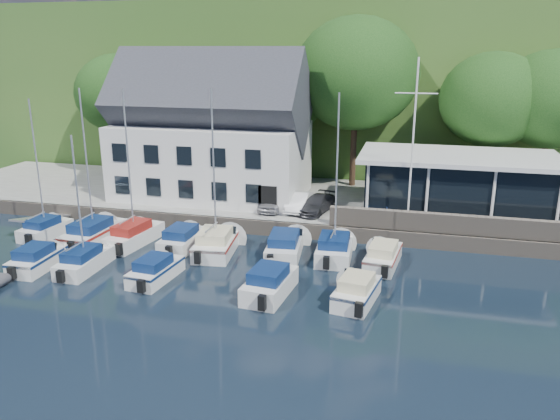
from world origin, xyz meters
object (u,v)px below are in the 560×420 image
Objects in this scene: boat_r1_0 at (39,176)px; boat_r1_1 at (87,171)px; boat_r1_6 at (337,184)px; car_white at (299,202)px; flagpole at (413,145)px; boat_r2_1 at (78,198)px; boat_r2_2 at (156,268)px; boat_r2_0 at (37,257)px; car_dgrey at (317,204)px; boat_r2_3 at (270,280)px; boat_r2_4 at (357,289)px; boat_r1_4 at (214,178)px; club_pavilion at (457,184)px; car_silver at (275,200)px; boat_r1_3 at (183,237)px; boat_r1_5 at (285,243)px; boat_r1_7 at (383,254)px; car_blue at (378,209)px; boat_r1_2 at (129,175)px; harbor_building at (211,139)px.

boat_r1_0 is 0.88× the size of boat_r1_1.
boat_r1_0 is 0.90× the size of boat_r1_6.
car_white is 0.35× the size of flagpole.
boat_r2_1 is 1.61× the size of boat_r2_2.
boat_r1_6 reaches higher than boat_r2_0.
boat_r2_3 is (-0.27, -11.54, -0.81)m from car_dgrey.
boat_r1_0 is 21.84m from boat_r2_4.
car_dgrey is 0.48× the size of boat_r2_1.
boat_r1_6 is at bearing -55.72° from car_dgrey.
boat_r2_1 is (-6.25, -4.27, -0.51)m from boat_r1_4.
club_pavilion is 14.73m from boat_r2_4.
car_silver is at bearing 128.18° from boat_r1_6.
boat_r1_3 is 6.48m from boat_r1_5.
boat_r1_1 is 18.74m from boat_r1_7.
car_blue is 5.96m from boat_r1_7.
boat_r1_5 is at bearing -82.93° from car_white.
boat_r1_6 is 1.76× the size of boat_r2_2.
club_pavilion is 27.04m from boat_r2_0.
flagpole reaches higher than car_white.
boat_r1_0 is 1.45× the size of boat_r1_7.
car_dgrey is at bearing 27.70° from boat_r1_0.
boat_r1_6 is at bearing -107.92° from car_blue.
boat_r1_1 is 2.72m from boat_r1_2.
boat_r1_4 is at bearing 162.26° from boat_r2_4.
boat_r1_6 is 4.83m from boat_r1_7.
boat_r1_7 is at bearing 50.54° from boat_r2_3.
harbor_building is 1.59× the size of boat_r1_2.
car_silver is 0.59× the size of boat_r1_5.
flagpole is 7.26m from boat_r1_7.
club_pavilion reaches higher than boat_r2_3.
car_blue is 0.56× the size of boat_r1_5.
car_dgrey is at bearing 42.40° from boat_r1_3.
flagpole is at bearing 17.50° from boat_r1_4.
car_white is 0.72× the size of boat_r2_2.
harbor_building reaches higher than boat_r2_4.
car_white is 0.72× the size of boat_r2_0.
boat_r2_0 is 4.44m from boat_r2_1.
boat_r1_1 reaches higher than car_blue.
car_dgrey is at bearing 43.95° from boat_r2_1.
boat_r1_6 reaches higher than boat_r1_3.
boat_r1_4 is (-4.93, -6.72, 3.11)m from car_dgrey.
boat_r2_1 is at bearing -142.31° from car_blue.
boat_r1_2 is at bearing -154.64° from car_blue.
boat_r2_2 is at bearing -171.10° from boat_r2_4.
harbor_building is 3.87× the size of car_white.
boat_r2_0 is at bearing -127.39° from car_silver.
car_blue is (4.26, -0.40, 0.04)m from car_dgrey.
boat_r1_3 is at bearing -81.32° from harbor_building.
club_pavilion is at bearing 60.60° from boat_r2_3.
boat_r1_6 is (10.84, -8.54, -0.78)m from harbor_building.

